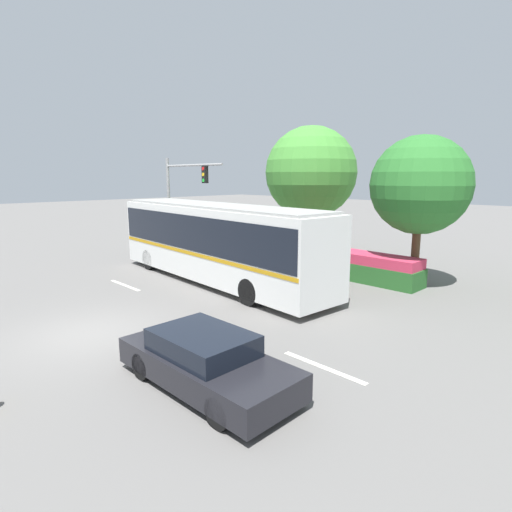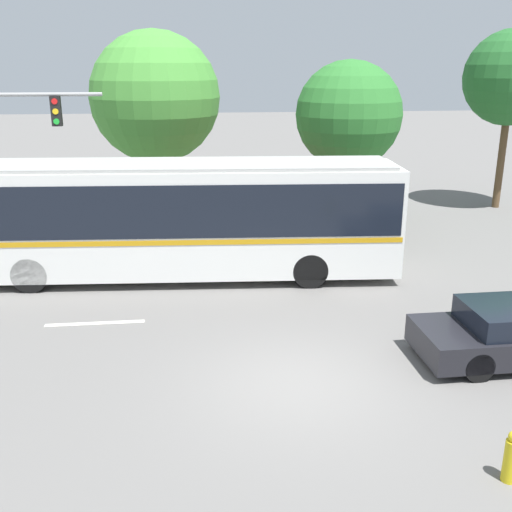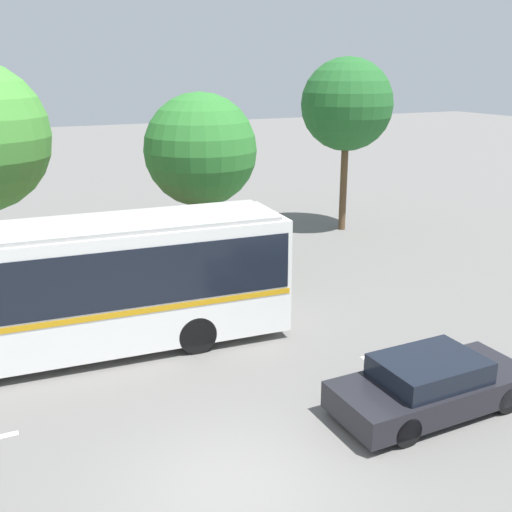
{
  "view_description": "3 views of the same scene",
  "coord_description": "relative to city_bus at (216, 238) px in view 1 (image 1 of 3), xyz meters",
  "views": [
    {
      "loc": [
        11.71,
        -4.59,
        4.55
      ],
      "look_at": [
        2.07,
        4.85,
        1.97
      ],
      "focal_mm": 29.04,
      "sensor_mm": 36.0,
      "label": 1
    },
    {
      "loc": [
        -1.96,
        -10.3,
        6.05
      ],
      "look_at": [
        -0.28,
        4.78,
        1.14
      ],
      "focal_mm": 41.65,
      "sensor_mm": 36.0,
      "label": 2
    },
    {
      "loc": [
        -3.35,
        -8.26,
        7.09
      ],
      "look_at": [
        3.43,
        6.19,
        2.07
      ],
      "focal_mm": 42.41,
      "sensor_mm": 36.0,
      "label": 3
    }
  ],
  "objects": [
    {
      "name": "traffic_light_pole",
      "position": [
        -6.09,
        2.4,
        1.78
      ],
      "size": [
        5.08,
        0.24,
        5.63
      ],
      "color": "gray",
      "rests_on": "ground"
    },
    {
      "name": "street_tree_left",
      "position": [
        -1.05,
        7.86,
        2.87
      ],
      "size": [
        5.18,
        5.18,
        7.4
      ],
      "color": "brown",
      "rests_on": "ground"
    },
    {
      "name": "street_tree_centre",
      "position": [
        6.33,
        5.73,
        2.28
      ],
      "size": [
        4.06,
        4.06,
        6.25
      ],
      "color": "brown",
      "rests_on": "ground"
    },
    {
      "name": "lane_stripe_mid",
      "position": [
        8.38,
        -3.46,
        -1.93
      ],
      "size": [
        2.4,
        0.16,
        0.01
      ],
      "primitive_type": "cube",
      "color": "silver",
      "rests_on": "ground"
    },
    {
      "name": "city_bus",
      "position": [
        0.0,
        0.0,
        0.0
      ],
      "size": [
        12.56,
        3.3,
        3.4
      ],
      "rotation": [
        0.0,
        0.0,
        3.08
      ],
      "color": "silver",
      "rests_on": "ground"
    },
    {
      "name": "sedan_foreground",
      "position": [
        7.11,
        -6.06,
        -1.34
      ],
      "size": [
        4.45,
        1.87,
        1.24
      ],
      "rotation": [
        0.0,
        0.0,
        0.02
      ],
      "color": "black",
      "rests_on": "ground"
    },
    {
      "name": "flowering_hedge",
      "position": [
        3.82,
        4.9,
        -1.33
      ],
      "size": [
        6.32,
        1.36,
        1.23
      ],
      "color": "#286028",
      "rests_on": "ground"
    },
    {
      "name": "lane_stripe_near",
      "position": [
        -2.2,
        -3.22,
        -1.93
      ],
      "size": [
        2.4,
        0.16,
        0.01
      ],
      "primitive_type": "cube",
      "color": "silver",
      "rests_on": "ground"
    },
    {
      "name": "ground_plane",
      "position": [
        2.21,
        -6.59,
        -1.93
      ],
      "size": [
        140.0,
        140.0,
        0.0
      ],
      "primitive_type": "plane",
      "color": "slate"
    }
  ]
}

